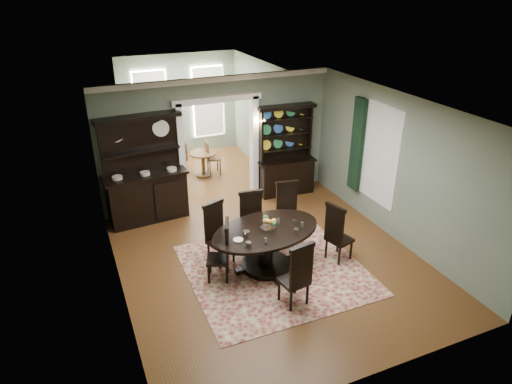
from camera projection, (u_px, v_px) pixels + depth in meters
room at (272, 188)px, 8.10m from camera, size 5.51×6.01×3.01m
parlor at (189, 113)px, 12.68m from camera, size 3.51×3.50×3.01m
doorway_trim at (218, 136)px, 10.53m from camera, size 2.08×0.25×2.57m
right_window at (368, 150)px, 9.78m from camera, size 0.15×1.47×2.12m
wall_sconce at (258, 122)px, 10.63m from camera, size 0.27×0.21×0.21m
rug at (275, 270)px, 8.53m from camera, size 3.18×3.04×0.01m
dining_table at (266, 241)px, 8.36m from camera, size 2.27×2.21×0.83m
centerpiece at (268, 226)px, 8.23m from camera, size 1.38×0.89×0.23m
chair_far_left at (217, 231)px, 8.57m from camera, size 0.57×0.56×1.21m
chair_far_mid at (252, 220)px, 8.93m from camera, size 0.51×0.49×1.25m
chair_far_right at (288, 209)px, 9.34m from camera, size 0.52×0.50×1.24m
chair_end_left at (223, 250)px, 8.04m from camera, size 0.54×0.55×1.16m
chair_end_right at (337, 232)px, 8.55m from camera, size 0.53×0.55×1.21m
chair_near at (298, 274)px, 7.34m from camera, size 0.51×0.49×1.22m
sideboard at (146, 185)px, 10.00m from camera, size 1.85×0.78×2.37m
welsh_dresser at (286, 162)px, 11.26m from camera, size 1.46×0.62×2.23m
parlor_table at (203, 161)px, 12.34m from camera, size 0.74×0.74×0.69m
parlor_chair_left at (181, 158)px, 12.42m from camera, size 0.40×0.38×0.91m
parlor_chair_right at (211, 157)px, 12.44m from camera, size 0.41×0.40×0.95m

